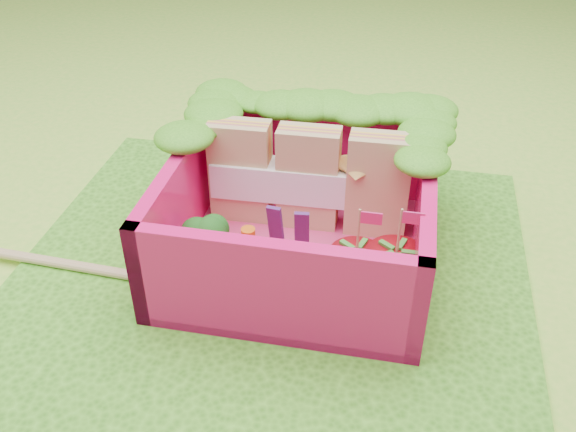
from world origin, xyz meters
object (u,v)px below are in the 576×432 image
(bento_box, at_px, (300,213))
(broccoli, at_px, (200,241))
(chopsticks, at_px, (79,266))
(strawberry_left, at_px, (355,273))
(sandwich_stack, at_px, (309,179))
(strawberry_right, at_px, (394,276))

(bento_box, relative_size, broccoli, 3.98)
(bento_box, relative_size, chopsticks, 0.59)
(strawberry_left, bearing_deg, sandwich_stack, 120.02)
(broccoli, height_order, strawberry_left, strawberry_left)
(sandwich_stack, height_order, broccoli, sandwich_stack)
(chopsticks, bearing_deg, strawberry_right, 1.34)
(bento_box, xyz_separation_m, strawberry_right, (0.50, -0.30, -0.08))
(bento_box, distance_m, chopsticks, 1.17)
(bento_box, bearing_deg, strawberry_left, -43.11)
(strawberry_left, height_order, strawberry_right, strawberry_right)
(strawberry_right, bearing_deg, bento_box, 149.27)
(bento_box, bearing_deg, chopsticks, -162.93)
(sandwich_stack, distance_m, strawberry_left, 0.65)
(bento_box, relative_size, strawberry_right, 2.50)
(strawberry_left, bearing_deg, bento_box, 136.89)
(strawberry_left, relative_size, strawberry_right, 0.95)
(chopsticks, bearing_deg, bento_box, 17.07)
(strawberry_right, bearing_deg, broccoli, 178.36)
(strawberry_right, relative_size, chopsticks, 0.24)
(sandwich_stack, xyz_separation_m, broccoli, (-0.45, -0.51, -0.10))
(bento_box, xyz_separation_m, chopsticks, (-1.09, -0.33, -0.25))
(sandwich_stack, xyz_separation_m, chopsticks, (-1.10, -0.58, -0.31))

